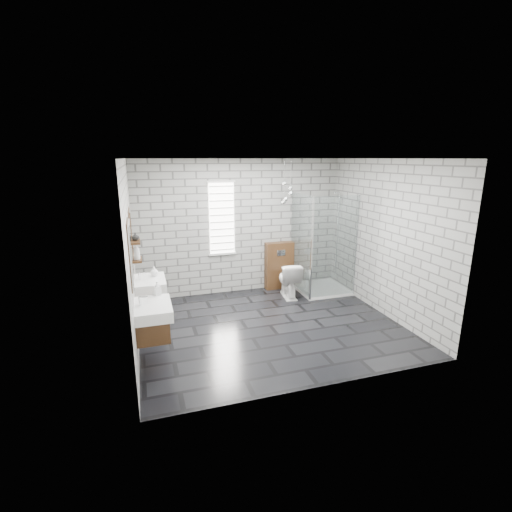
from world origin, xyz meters
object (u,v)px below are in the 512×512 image
vanity_left (150,311)px  vanity_right (148,285)px  cistern_panel (279,265)px  shower_enclosure (320,269)px  toilet (288,280)px

vanity_left → vanity_right: same height
cistern_panel → shower_enclosure: (0.70, -0.52, 0.00)m
vanity_left → vanity_right: size_ratio=1.00×
vanity_left → vanity_right: 1.10m
vanity_left → shower_enclosure: 3.86m
vanity_left → cistern_panel: 3.57m
vanity_left → cistern_panel: size_ratio=1.57×
vanity_left → shower_enclosure: bearing=27.8°
cistern_panel → toilet: size_ratio=1.41×
vanity_left → toilet: bearing=33.3°
shower_enclosure → toilet: (-0.70, -0.02, -0.15)m
vanity_left → shower_enclosure: size_ratio=0.77×
shower_enclosure → toilet: bearing=-178.7°
vanity_right → toilet: size_ratio=2.21×
shower_enclosure → toilet: size_ratio=2.86×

